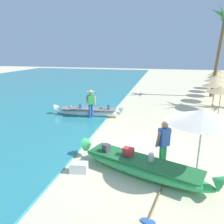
% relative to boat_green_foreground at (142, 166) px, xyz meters
% --- Properties ---
extents(ground_plane, '(80.00, 80.00, 0.00)m').
position_rel_boat_green_foreground_xyz_m(ground_plane, '(0.13, 1.32, -0.29)').
color(ground_plane, beige).
extents(boat_green_foreground, '(4.59, 2.18, 0.82)m').
position_rel_boat_green_foreground_xyz_m(boat_green_foreground, '(0.00, 0.00, 0.00)').
color(boat_green_foreground, '#38B760').
rests_on(boat_green_foreground, ground).
extents(boat_white_midground, '(4.24, 1.09, 0.77)m').
position_rel_boat_green_foreground_xyz_m(boat_white_midground, '(-3.75, 5.54, -0.02)').
color(boat_white_midground, white).
rests_on(boat_white_midground, ground).
extents(person_vendor_hatted, '(0.56, 0.47, 1.74)m').
position_rel_boat_green_foreground_xyz_m(person_vendor_hatted, '(-3.44, 5.12, 0.72)').
color(person_vendor_hatted, '#3D5BA8').
rests_on(person_vendor_hatted, ground).
extents(person_tourist_customer, '(0.54, 0.52, 1.63)m').
position_rel_boat_green_foreground_xyz_m(person_tourist_customer, '(0.64, 0.65, 0.63)').
color(person_tourist_customer, green).
rests_on(person_tourist_customer, ground).
extents(patio_umbrella_large, '(2.07, 2.07, 2.23)m').
position_rel_boat_green_foreground_xyz_m(patio_umbrella_large, '(1.65, 0.12, 1.74)').
color(patio_umbrella_large, '#B7B7BC').
rests_on(patio_umbrella_large, ground).
extents(parasol_row_0, '(1.60, 1.60, 1.91)m').
position_rel_boat_green_foreground_xyz_m(parasol_row_0, '(3.63, 6.69, 1.46)').
color(parasol_row_0, '#8E6B47').
rests_on(parasol_row_0, ground).
extents(parasol_row_1, '(1.60, 1.60, 1.91)m').
position_rel_boat_green_foreground_xyz_m(parasol_row_1, '(3.75, 8.85, 1.46)').
color(parasol_row_1, '#8E6B47').
rests_on(parasol_row_1, ground).
extents(parasol_row_2, '(1.60, 1.60, 1.91)m').
position_rel_boat_green_foreground_xyz_m(parasol_row_2, '(4.26, 11.37, 1.46)').
color(parasol_row_2, '#8E6B47').
rests_on(parasol_row_2, ground).
extents(parasol_row_3, '(1.60, 1.60, 1.91)m').
position_rel_boat_green_foreground_xyz_m(parasol_row_3, '(4.86, 13.62, 1.46)').
color(parasol_row_3, '#8E6B47').
rests_on(parasol_row_3, ground).
extents(parasol_row_4, '(1.60, 1.60, 1.91)m').
position_rel_boat_green_foreground_xyz_m(parasol_row_4, '(5.26, 15.80, 1.46)').
color(parasol_row_4, '#8E6B47').
rests_on(parasol_row_4, ground).
extents(parasol_row_5, '(1.60, 1.60, 1.91)m').
position_rel_boat_green_foreground_xyz_m(parasol_row_5, '(5.97, 17.92, 1.46)').
color(parasol_row_5, '#8E6B47').
rests_on(parasol_row_5, ground).
extents(palm_tree_mid_cluster, '(2.44, 2.35, 7.14)m').
position_rel_boat_green_foreground_xyz_m(palm_tree_mid_cluster, '(4.79, 13.48, 5.33)').
color(palm_tree_mid_cluster, brown).
rests_on(palm_tree_mid_cluster, ground).
extents(cooler_box, '(0.60, 0.41, 0.33)m').
position_rel_boat_green_foreground_xyz_m(cooler_box, '(-1.98, -0.33, -0.13)').
color(cooler_box, silver).
rests_on(cooler_box, ground).
extents(paddle, '(0.56, 1.78, 0.05)m').
position_rel_boat_green_foreground_xyz_m(paddle, '(0.48, -1.40, -0.26)').
color(paddle, '#8E6B47').
rests_on(paddle, ground).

